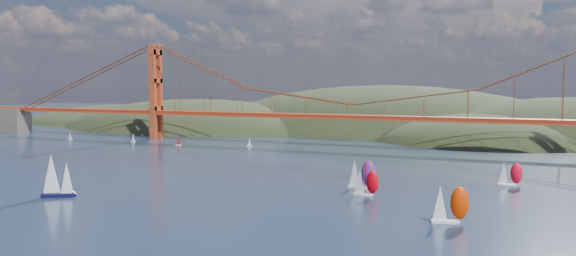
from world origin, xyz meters
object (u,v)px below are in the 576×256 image
Objects in this scene: racer_0 at (366,182)px; racer_3 at (510,173)px; racer_rwb at (361,174)px; sloop_navy at (56,176)px; racer_1 at (449,204)px.

racer_3 is at bearing 44.45° from racer_0.
racer_rwb is at bearing -155.77° from racer_3.
racer_0 is 51.21m from racer_3.
sloop_navy reaches higher than racer_0.
racer_rwb reaches higher than racer_0.
sloop_navy is 110.18m from racer_1.
racer_3 is (38.93, 33.27, -0.01)m from racer_0.
racer_1 is at bearing -43.30° from racer_rwb.
racer_rwb is at bearing 2.44° from sloop_navy.
racer_0 is at bearing -4.44° from sloop_navy.
sloop_navy is at bearing 169.63° from racer_1.
racer_1 is at bearing -21.52° from sloop_navy.
racer_rwb is (78.94, 45.95, -1.38)m from sloop_navy.
sloop_navy is 1.63× the size of racer_3.
sloop_navy is 1.38× the size of racer_rwb.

